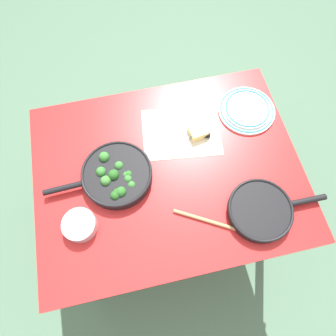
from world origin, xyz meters
name	(u,v)px	position (x,y,z in m)	size (l,w,h in m)	color
ground_plane	(168,215)	(0.00, 0.00, 0.00)	(14.00, 14.00, 0.00)	#51755B
dining_table_red	(168,178)	(0.00, 0.00, 0.67)	(1.12, 0.87, 0.76)	red
skillet_broccoli	(116,175)	(0.21, -0.01, 0.79)	(0.44, 0.29, 0.07)	black
skillet_eggs	(261,210)	(-0.32, 0.26, 0.79)	(0.40, 0.26, 0.04)	black
wooden_spoon	(227,227)	(-0.17, 0.29, 0.77)	(0.32, 0.20, 0.02)	tan
parchment_sheet	(181,132)	(-0.10, -0.17, 0.76)	(0.37, 0.30, 0.00)	beige
grater_knife	(190,136)	(-0.13, -0.13, 0.77)	(0.24, 0.07, 0.02)	silver
cheese_block	(198,132)	(-0.17, -0.14, 0.78)	(0.08, 0.08, 0.04)	#EFD67A
dinner_plate_stack	(247,110)	(-0.42, -0.21, 0.78)	(0.26, 0.26, 0.03)	white
prep_bowl_steel	(80,225)	(0.38, 0.16, 0.79)	(0.13, 0.13, 0.05)	#B7B7BC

